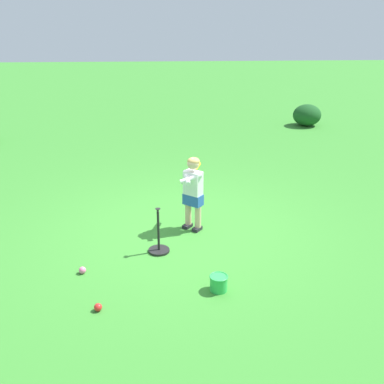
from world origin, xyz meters
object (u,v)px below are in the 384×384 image
at_px(play_ball_by_bucket, 98,307).
at_px(batting_tee, 159,244).
at_px(child_batter, 193,187).
at_px(play_ball_behind_batter, 82,270).
at_px(toy_bucket, 219,283).

height_order(play_ball_by_bucket, batting_tee, batting_tee).
distance_m(play_ball_by_bucket, batting_tee, 1.41).
relative_size(child_batter, play_ball_by_bucket, 12.31).
bearing_deg(batting_tee, child_batter, 53.77).
xyz_separation_m(child_batter, batting_tee, (-0.48, -0.66, -0.55)).
xyz_separation_m(play_ball_by_bucket, play_ball_behind_batter, (-0.29, 0.76, -0.00)).
height_order(child_batter, play_ball_behind_batter, child_batter).
relative_size(play_ball_by_bucket, batting_tee, 0.14).
relative_size(play_ball_by_bucket, play_ball_behind_batter, 1.01).
bearing_deg(play_ball_behind_batter, play_ball_by_bucket, -69.32).
bearing_deg(child_batter, toy_bucket, -82.51).
distance_m(play_ball_by_bucket, play_ball_behind_batter, 0.82).
distance_m(child_batter, toy_bucket, 1.70).
xyz_separation_m(play_ball_behind_batter, toy_bucket, (1.62, -0.44, 0.05)).
distance_m(child_batter, play_ball_behind_batter, 1.92).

